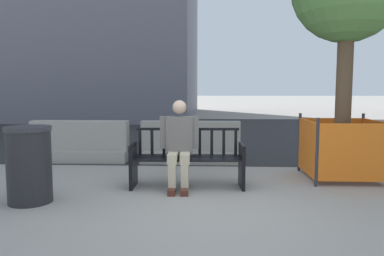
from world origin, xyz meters
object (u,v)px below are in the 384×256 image
at_px(street_bench, 187,161).
at_px(jersey_barrier_left, 80,145).
at_px(construction_fence, 342,147).
at_px(seated_person, 179,142).
at_px(jersey_barrier_centre, 191,146).
at_px(trash_bin, 29,164).

height_order(street_bench, jersey_barrier_left, street_bench).
xyz_separation_m(street_bench, construction_fence, (2.52, 0.65, 0.13)).
relative_size(street_bench, construction_fence, 1.47).
height_order(seated_person, jersey_barrier_centre, seated_person).
xyz_separation_m(street_bench, trash_bin, (-2.01, -0.90, 0.11)).
bearing_deg(construction_fence, jersey_barrier_centre, 152.85).
bearing_deg(seated_person, trash_bin, -155.99).
relative_size(jersey_barrier_centre, trash_bin, 2.01).
xyz_separation_m(jersey_barrier_left, trash_bin, (0.33, -2.88, 0.16)).
height_order(street_bench, trash_bin, trash_bin).
relative_size(jersey_barrier_centre, jersey_barrier_left, 1.01).
height_order(street_bench, construction_fence, construction_fence).
bearing_deg(construction_fence, jersey_barrier_left, 164.74).
relative_size(seated_person, trash_bin, 1.31).
xyz_separation_m(street_bench, seated_person, (-0.12, -0.06, 0.29)).
relative_size(construction_fence, trash_bin, 1.16).
relative_size(jersey_barrier_left, trash_bin, 2.00).
xyz_separation_m(seated_person, trash_bin, (-1.89, -0.84, -0.19)).
bearing_deg(jersey_barrier_centre, construction_fence, -27.15).
height_order(street_bench, seated_person, seated_person).
bearing_deg(street_bench, trash_bin, -155.80).
bearing_deg(trash_bin, street_bench, 24.20).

